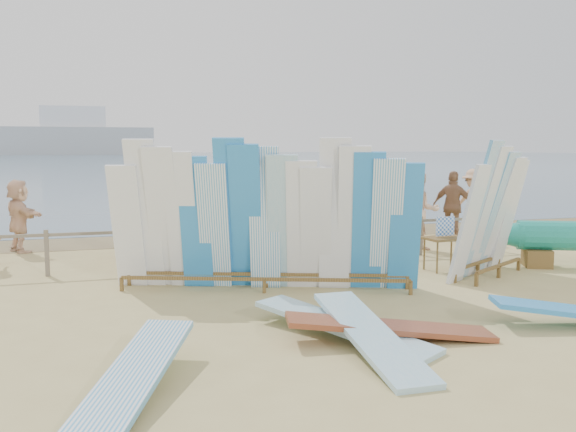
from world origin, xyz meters
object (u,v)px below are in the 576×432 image
object	(u,v)px
flat_board_b	(369,351)
stroller	(337,234)
beachgoer_8	(420,211)
flat_board_c	(390,340)
beachgoer_11	(19,216)
beach_chair_right	(240,246)
beachgoer_10	(453,206)
beach_chair_left	(252,247)
beachgoer_7	(346,210)
beachgoer_6	(334,209)
beachgoer_9	(367,202)
vendor_table	(444,253)
flat_board_a	(343,336)
beachgoer_extra_0	(474,203)
flat_board_e	(132,399)
beachgoer_3	(226,208)
beachgoer_2	(151,222)
beachgoer_1	(127,216)
side_surfboard_rack	(490,216)
beachgoer_5	(240,208)
beachgoer_4	(219,215)
main_surfboard_rack	(264,223)

from	to	relation	value
flat_board_b	stroller	bearing A→B (deg)	73.01
beachgoer_8	flat_board_c	bearing A→B (deg)	-104.97
flat_board_b	beachgoer_11	bearing A→B (deg)	120.71
flat_board_c	beach_chair_right	size ratio (longest dim) A/B	3.07
beachgoer_10	beach_chair_left	bearing A→B (deg)	56.20
beach_chair_right	beachgoer_10	size ratio (longest dim) A/B	0.48
beachgoer_7	beachgoer_8	xyz separation A→B (m)	(1.22, -1.67, 0.09)
beachgoer_6	beachgoer_9	distance (m)	2.19
flat_board_b	beachgoer_11	xyz separation A→B (m)	(-5.06, 8.81, 0.86)
vendor_table	stroller	world-z (taller)	vendor_table
flat_board_a	beachgoer_6	distance (m)	7.69
vendor_table	beachgoer_extra_0	bearing A→B (deg)	43.52
flat_board_e	flat_board_b	world-z (taller)	same
beachgoer_3	beachgoer_2	distance (m)	3.23
beachgoer_10	flat_board_c	bearing A→B (deg)	98.91
beachgoer_1	beachgoer_10	xyz separation A→B (m)	(8.36, 0.10, -0.01)
flat_board_e	beachgoer_6	size ratio (longest dim) A/B	1.50
beach_chair_right	beachgoer_extra_0	distance (m)	7.07
side_surfboard_rack	beachgoer_extra_0	distance (m)	5.48
beachgoer_3	vendor_table	bearing A→B (deg)	-144.10
beachgoer_7	beachgoer_3	bearing A→B (deg)	-50.90
side_surfboard_rack	beachgoer_5	distance (m)	6.29
flat_board_a	beachgoer_10	bearing A→B (deg)	17.85
flat_board_a	beachgoer_extra_0	size ratio (longest dim) A/B	1.44
side_surfboard_rack	flat_board_b	bearing A→B (deg)	-171.25
beachgoer_4	beachgoer_2	bearing A→B (deg)	133.93
vendor_table	flat_board_e	bearing A→B (deg)	-150.19
flat_board_a	beachgoer_5	world-z (taller)	beachgoer_5
beachgoer_9	side_surfboard_rack	bearing A→B (deg)	34.87
vendor_table	flat_board_b	world-z (taller)	vendor_table
side_surfboard_rack	beachgoer_1	xyz separation A→B (m)	(-6.59, 4.08, -0.24)
beachgoer_9	flat_board_b	bearing A→B (deg)	12.39
beachgoer_6	beachgoer_11	xyz separation A→B (m)	(-7.53, 1.00, -0.04)
beachgoer_2	beachgoer_10	bearing A→B (deg)	166.29
vendor_table	beach_chair_right	distance (m)	4.49
stroller	beachgoer_2	bearing A→B (deg)	169.21
beachgoer_1	beachgoer_3	bearing A→B (deg)	-157.40
beach_chair_left	beachgoer_11	xyz separation A→B (m)	(-5.08, 2.42, 0.59)
flat_board_a	beachgoer_1	size ratio (longest dim) A/B	1.45
main_surfboard_rack	beachgoer_extra_0	distance (m)	8.51
flat_board_c	beachgoer_9	size ratio (longest dim) A/B	1.50
side_surfboard_rack	vendor_table	size ratio (longest dim) A/B	2.40
beachgoer_11	flat_board_c	bearing A→B (deg)	-174.61
flat_board_e	beachgoer_6	distance (m)	10.03
flat_board_c	beachgoer_4	distance (m)	8.05
beachgoer_10	beachgoer_8	bearing A→B (deg)	80.77
beachgoer_10	beachgoer_5	bearing A→B (deg)	36.82
beachgoer_7	beachgoer_extra_0	world-z (taller)	beachgoer_extra_0
main_surfboard_rack	beachgoer_5	distance (m)	4.92
vendor_table	beachgoer_1	distance (m)	6.96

